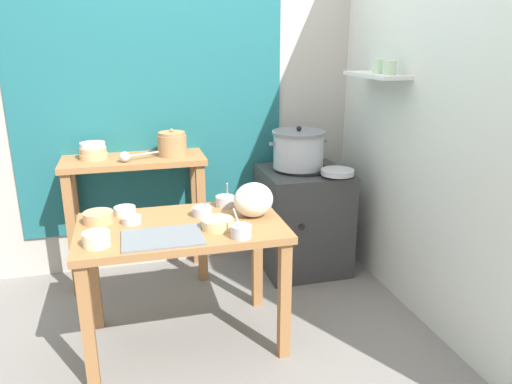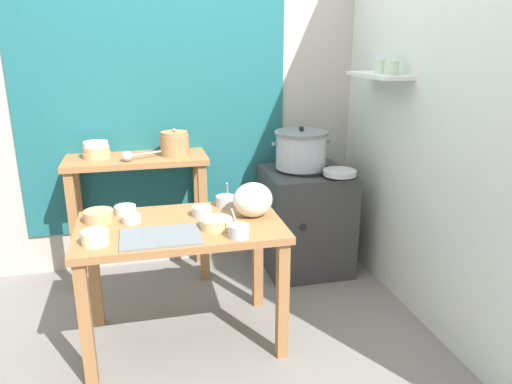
{
  "view_description": "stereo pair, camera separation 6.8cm",
  "coord_description": "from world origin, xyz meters",
  "px_view_note": "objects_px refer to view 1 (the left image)",
  "views": [
    {
      "loc": [
        -0.33,
        -2.51,
        1.68
      ],
      "look_at": [
        0.37,
        0.11,
        0.82
      ],
      "focal_mm": 34.19,
      "sensor_mm": 36.0,
      "label": 1
    },
    {
      "loc": [
        -0.26,
        -2.53,
        1.68
      ],
      "look_at": [
        0.37,
        0.11,
        0.82
      ],
      "focal_mm": 34.19,
      "sensor_mm": 36.0,
      "label": 2
    }
  ],
  "objects_px": {
    "prep_bowl_0": "(217,223)",
    "back_shelf_table": "(136,189)",
    "clay_pot": "(172,144)",
    "prep_bowl_7": "(241,231)",
    "stove_block": "(302,219)",
    "prep_bowl_3": "(125,210)",
    "bowl_stack_enamel": "(93,151)",
    "prep_bowl_5": "(98,217)",
    "prep_bowl_6": "(202,211)",
    "ladle": "(127,157)",
    "wide_pan": "(337,172)",
    "serving_tray": "(162,238)",
    "steamer_pot": "(298,149)",
    "prep_table": "(182,243)",
    "prep_bowl_2": "(225,201)",
    "plastic_bag": "(254,200)",
    "prep_bowl_4": "(253,199)",
    "prep_bowl_1": "(132,219)",
    "prep_bowl_8": "(96,239)"
  },
  "relations": [
    {
      "from": "steamer_pot",
      "to": "serving_tray",
      "type": "relative_size",
      "value": 1.08
    },
    {
      "from": "prep_bowl_0",
      "to": "prep_bowl_2",
      "type": "height_order",
      "value": "prep_bowl_2"
    },
    {
      "from": "clay_pot",
      "to": "prep_bowl_1",
      "type": "bearing_deg",
      "value": -111.35
    },
    {
      "from": "prep_bowl_3",
      "to": "prep_bowl_4",
      "type": "relative_size",
      "value": 0.85
    },
    {
      "from": "prep_bowl_6",
      "to": "wide_pan",
      "type": "bearing_deg",
      "value": 22.48
    },
    {
      "from": "stove_block",
      "to": "prep_bowl_3",
      "type": "distance_m",
      "value": 1.41
    },
    {
      "from": "bowl_stack_enamel",
      "to": "prep_bowl_8",
      "type": "relative_size",
      "value": 1.42
    },
    {
      "from": "steamer_pot",
      "to": "prep_bowl_7",
      "type": "bearing_deg",
      "value": -123.14
    },
    {
      "from": "bowl_stack_enamel",
      "to": "clay_pot",
      "type": "bearing_deg",
      "value": -3.92
    },
    {
      "from": "prep_bowl_2",
      "to": "prep_bowl_8",
      "type": "relative_size",
      "value": 1.18
    },
    {
      "from": "prep_bowl_3",
      "to": "prep_bowl_4",
      "type": "xyz_separation_m",
      "value": [
        0.75,
        -0.03,
        0.01
      ]
    },
    {
      "from": "ladle",
      "to": "prep_bowl_5",
      "type": "relative_size",
      "value": 1.78
    },
    {
      "from": "serving_tray",
      "to": "prep_bowl_5",
      "type": "bearing_deg",
      "value": 135.49
    },
    {
      "from": "back_shelf_table",
      "to": "prep_bowl_4",
      "type": "bearing_deg",
      "value": -44.42
    },
    {
      "from": "stove_block",
      "to": "prep_bowl_4",
      "type": "bearing_deg",
      "value": -134.34
    },
    {
      "from": "ladle",
      "to": "plastic_bag",
      "type": "bearing_deg",
      "value": -48.15
    },
    {
      "from": "prep_bowl_6",
      "to": "prep_bowl_5",
      "type": "bearing_deg",
      "value": 175.61
    },
    {
      "from": "prep_bowl_2",
      "to": "back_shelf_table",
      "type": "bearing_deg",
      "value": 128.4
    },
    {
      "from": "serving_tray",
      "to": "prep_bowl_5",
      "type": "height_order",
      "value": "prep_bowl_5"
    },
    {
      "from": "prep_bowl_6",
      "to": "ladle",
      "type": "bearing_deg",
      "value": 120.35
    },
    {
      "from": "bowl_stack_enamel",
      "to": "prep_bowl_0",
      "type": "height_order",
      "value": "bowl_stack_enamel"
    },
    {
      "from": "steamer_pot",
      "to": "plastic_bag",
      "type": "distance_m",
      "value": 0.92
    },
    {
      "from": "steamer_pot",
      "to": "serving_tray",
      "type": "xyz_separation_m",
      "value": [
        -1.05,
        -0.93,
        -0.19
      ]
    },
    {
      "from": "prep_bowl_5",
      "to": "prep_bowl_6",
      "type": "xyz_separation_m",
      "value": [
        0.56,
        -0.04,
        -0.0
      ]
    },
    {
      "from": "prep_bowl_3",
      "to": "prep_bowl_2",
      "type": "bearing_deg",
      "value": -0.22
    },
    {
      "from": "prep_bowl_0",
      "to": "back_shelf_table",
      "type": "bearing_deg",
      "value": 112.02
    },
    {
      "from": "prep_table",
      "to": "prep_bowl_0",
      "type": "relative_size",
      "value": 6.49
    },
    {
      "from": "wide_pan",
      "to": "prep_bowl_1",
      "type": "xyz_separation_m",
      "value": [
        -1.39,
        -0.43,
        -0.06
      ]
    },
    {
      "from": "back_shelf_table",
      "to": "prep_bowl_6",
      "type": "distance_m",
      "value": 0.85
    },
    {
      "from": "ladle",
      "to": "wide_pan",
      "type": "bearing_deg",
      "value": -10.2
    },
    {
      "from": "wide_pan",
      "to": "prep_bowl_4",
      "type": "height_order",
      "value": "wide_pan"
    },
    {
      "from": "prep_bowl_3",
      "to": "prep_bowl_6",
      "type": "distance_m",
      "value": 0.44
    },
    {
      "from": "stove_block",
      "to": "prep_bowl_7",
      "type": "distance_m",
      "value": 1.28
    },
    {
      "from": "wide_pan",
      "to": "prep_bowl_8",
      "type": "relative_size",
      "value": 1.74
    },
    {
      "from": "steamer_pot",
      "to": "prep_bowl_3",
      "type": "bearing_deg",
      "value": -156.85
    },
    {
      "from": "back_shelf_table",
      "to": "steamer_pot",
      "type": "bearing_deg",
      "value": -5.46
    },
    {
      "from": "bowl_stack_enamel",
      "to": "wide_pan",
      "type": "xyz_separation_m",
      "value": [
        1.61,
        -0.39,
        -0.16
      ]
    },
    {
      "from": "back_shelf_table",
      "to": "plastic_bag",
      "type": "relative_size",
      "value": 4.32
    },
    {
      "from": "prep_table",
      "to": "steamer_pot",
      "type": "xyz_separation_m",
      "value": [
        0.94,
        0.76,
        0.31
      ]
    },
    {
      "from": "steamer_pot",
      "to": "prep_bowl_1",
      "type": "height_order",
      "value": "steamer_pot"
    },
    {
      "from": "steamer_pot",
      "to": "prep_bowl_6",
      "type": "bearing_deg",
      "value": -140.48
    },
    {
      "from": "stove_block",
      "to": "clay_pot",
      "type": "height_order",
      "value": "clay_pot"
    },
    {
      "from": "plastic_bag",
      "to": "prep_bowl_2",
      "type": "relative_size",
      "value": 1.43
    },
    {
      "from": "prep_bowl_5",
      "to": "prep_bowl_3",
      "type": "bearing_deg",
      "value": 34.83
    },
    {
      "from": "clay_pot",
      "to": "prep_bowl_7",
      "type": "xyz_separation_m",
      "value": [
        0.22,
        -1.13,
        -0.22
      ]
    },
    {
      "from": "back_shelf_table",
      "to": "wide_pan",
      "type": "bearing_deg",
      "value": -14.87
    },
    {
      "from": "clay_pot",
      "to": "plastic_bag",
      "type": "height_order",
      "value": "clay_pot"
    },
    {
      "from": "ladle",
      "to": "prep_bowl_0",
      "type": "relative_size",
      "value": 1.68
    },
    {
      "from": "prep_table",
      "to": "bowl_stack_enamel",
      "type": "relative_size",
      "value": 5.9
    },
    {
      "from": "ladle",
      "to": "prep_bowl_8",
      "type": "relative_size",
      "value": 2.17
    }
  ]
}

